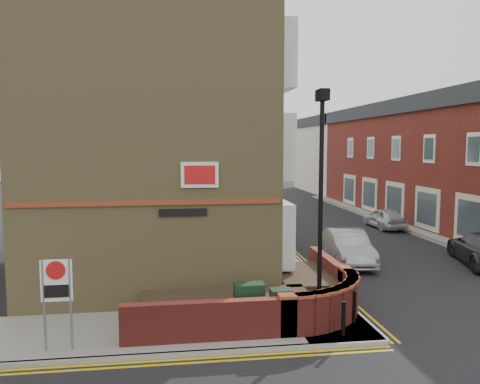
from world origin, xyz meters
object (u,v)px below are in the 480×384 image
(utility_cabinet_large, at_px, (249,305))
(lamppost, at_px, (321,207))
(zone_sign, at_px, (57,288))
(silver_car_near, at_px, (348,247))

(utility_cabinet_large, bearing_deg, lamppost, -3.01)
(utility_cabinet_large, distance_m, zone_sign, 4.86)
(zone_sign, bearing_deg, lamppost, 6.07)
(utility_cabinet_large, xyz_separation_m, zone_sign, (-4.70, -0.80, 0.92))
(utility_cabinet_large, relative_size, silver_car_near, 0.29)
(utility_cabinet_large, distance_m, silver_car_near, 8.55)
(lamppost, height_order, utility_cabinet_large, lamppost)
(lamppost, distance_m, utility_cabinet_large, 3.24)
(zone_sign, bearing_deg, utility_cabinet_large, 9.69)
(lamppost, xyz_separation_m, utility_cabinet_large, (-1.90, 0.10, -2.62))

